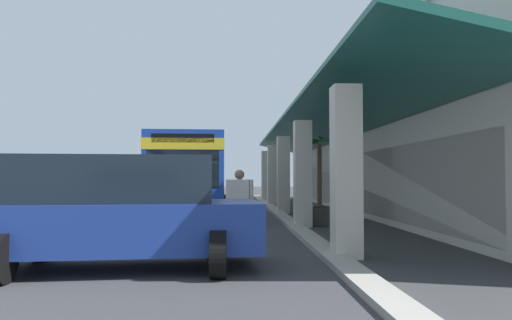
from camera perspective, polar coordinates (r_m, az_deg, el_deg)
name	(u,v)px	position (r m, az deg, el deg)	size (l,w,h in m)	color
ground	(355,212)	(22.87, 11.71, -6.06)	(120.00, 120.00, 0.00)	#38383A
curb_strip	(277,212)	(21.54, 2.48, -6.19)	(35.87, 0.50, 0.12)	#9E998E
plaza_building	(484,138)	(24.40, 25.62, 2.42)	(30.19, 16.29, 6.86)	beige
transit_bus	(192,171)	(20.45, -7.68, -1.37)	(11.29, 3.09, 3.34)	#193D9E
parked_suv_blue	(120,211)	(8.70, -15.95, -5.87)	(2.97, 4.94, 1.97)	navy
pedestrian	(239,201)	(11.63, -2.00, -4.96)	(0.43, 0.67, 1.79)	#726651
potted_palm	(320,203)	(16.34, 7.61, -5.11)	(1.80, 1.80, 3.05)	#4C4742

